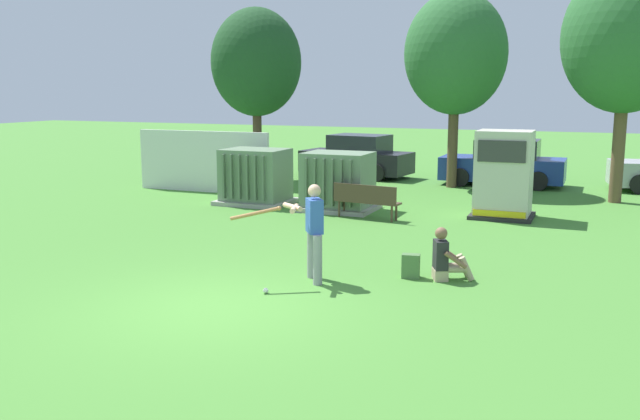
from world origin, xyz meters
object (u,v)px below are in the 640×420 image
seated_spectator (446,259)px  generator_enclosure (504,175)px  transformer_west (256,177)px  park_bench (366,199)px  parked_car_left_of_center (503,164)px  transformer_mid_west (338,182)px  batter (311,227)px  backpack (411,266)px  sports_ball (266,291)px  parked_car_leftmost (357,157)px

seated_spectator → generator_enclosure: bearing=89.2°
transformer_west → park_bench: 3.97m
transformer_west → parked_car_left_of_center: bearing=47.2°
transformer_mid_west → batter: 7.32m
backpack → parked_car_left_of_center: (-0.12, 12.94, 0.54)m
transformer_west → transformer_mid_west: bearing=-2.0°
sports_ball → backpack: backpack is taller
generator_enclosure → park_bench: (-3.27, -1.57, -0.60)m
seated_spectator → parked_car_leftmost: bearing=115.5°
parked_car_left_of_center → parked_car_leftmost: bearing=176.7°
generator_enclosure → sports_ball: (-2.71, -8.52, -1.09)m
parked_car_leftmost → sports_ball: bearing=-76.4°
generator_enclosure → sports_ball: 9.01m
seated_spectator → backpack: size_ratio=2.19×
generator_enclosure → parked_car_leftmost: size_ratio=0.52×
park_bench → parked_car_left_of_center: 8.22m
transformer_mid_west → transformer_west: bearing=178.0°
generator_enclosure → backpack: (-0.71, -6.66, -0.92)m
transformer_west → parked_car_left_of_center: size_ratio=0.50×
sports_ball → seated_spectator: size_ratio=0.09×
batter → sports_ball: size_ratio=19.33×
transformer_west → generator_enclosure: generator_enclosure is taller
transformer_west → parked_car_leftmost: size_ratio=0.48×
generator_enclosure → batter: generator_enclosure is taller
backpack → park_bench: bearing=116.7°
park_bench → backpack: bearing=-63.3°
batter → transformer_mid_west: bearing=107.1°
park_bench → seated_spectator: size_ratio=1.91×
sports_ball → parked_car_left_of_center: parked_car_left_of_center is taller
batter → sports_ball: 1.41m
seated_spectator → parked_car_left_of_center: parked_car_left_of_center is taller
parked_car_leftmost → parked_car_left_of_center: (5.54, -0.32, 0.00)m
seated_spectator → backpack: 0.64m
sports_ball → parked_car_left_of_center: size_ratio=0.02×
batter → transformer_west: bearing=124.1°
transformer_mid_west → seated_spectator: (4.35, -5.99, -0.41)m
transformer_west → transformer_mid_west: (2.63, -0.09, 0.00)m
transformer_mid_west → parked_car_left_of_center: bearing=62.2°
park_bench → sports_ball: bearing=-85.4°
transformer_west → transformer_mid_west: size_ratio=1.00×
transformer_mid_west → seated_spectator: 7.41m
park_bench → parked_car_left_of_center: bearing=72.8°
transformer_mid_west → parked_car_left_of_center: 7.74m
sports_ball → backpack: size_ratio=0.20×
generator_enclosure → park_bench: size_ratio=1.25×
seated_spectator → batter: bearing=-155.4°
generator_enclosure → parked_car_left_of_center: generator_enclosure is taller
batter → backpack: batter is taller
transformer_west → batter: size_ratio=1.21×
backpack → parked_car_leftmost: (-5.67, 13.26, 0.54)m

